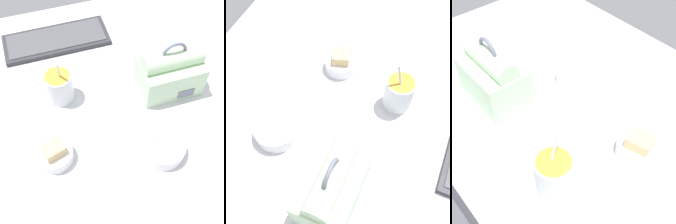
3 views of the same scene
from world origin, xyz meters
TOP-DOWN VIEW (x-y plane):
  - desk_surface at (0.00, 0.00)cm, footprint 140.00×110.00cm
  - lunch_bag at (21.52, 3.78)cm, footprint 19.53×13.25cm
  - soup_cup at (-12.93, 10.18)cm, footprint 8.76×8.76cm
  - bento_bowl_sandwich at (-19.23, -10.88)cm, footprint 10.49×10.49cm
  - bento_bowl_snacks at (10.77, -17.97)cm, footprint 12.81×12.81cm

SIDE VIEW (x-z plane):
  - desk_surface at x=0.00cm, z-range 0.00..2.00cm
  - bento_bowl_snacks at x=10.77cm, z-range 1.63..7.34cm
  - bento_bowl_sandwich at x=-19.23cm, z-range 1.10..8.22cm
  - soup_cup at x=-12.93cm, z-range -1.26..16.20cm
  - lunch_bag at x=21.52cm, z-range -0.60..19.22cm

